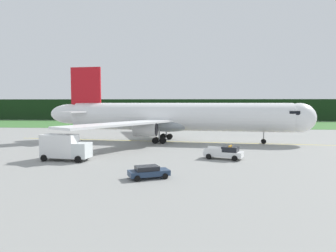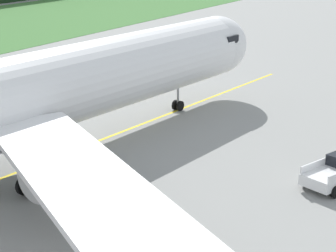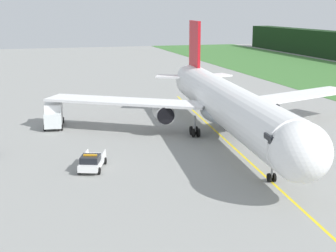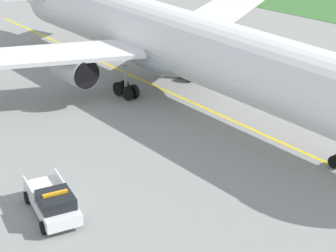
{
  "view_description": "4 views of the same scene",
  "coord_description": "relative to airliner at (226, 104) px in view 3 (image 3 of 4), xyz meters",
  "views": [
    {
      "loc": [
        6.67,
        -55.15,
        7.8
      ],
      "look_at": [
        1.84,
        6.5,
        3.15
      ],
      "focal_mm": 33.65,
      "sensor_mm": 36.0,
      "label": 1
    },
    {
      "loc": [
        -24.24,
        -20.24,
        15.13
      ],
      "look_at": [
        8.98,
        -0.45,
        2.55
      ],
      "focal_mm": 63.76,
      "sensor_mm": 36.0,
      "label": 2
    },
    {
      "loc": [
        63.18,
        -18.08,
        17.2
      ],
      "look_at": [
        8.97,
        -2.58,
        3.77
      ],
      "focal_mm": 53.39,
      "sensor_mm": 36.0,
      "label": 3
    },
    {
      "loc": [
        36.92,
        -28.55,
        19.76
      ],
      "look_at": [
        10.29,
        -1.23,
        2.01
      ],
      "focal_mm": 64.14,
      "sensor_mm": 36.0,
      "label": 4
    }
  ],
  "objects": [
    {
      "name": "taxiway_centerline_main",
      "position": [
        0.59,
        -0.06,
        -4.85
      ],
      "size": [
        68.18,
        7.67,
        0.01
      ],
      "primitive_type": "cube",
      "rotation": [
        0.0,
        0.0,
        -0.11
      ],
      "color": "yellow",
      "rests_on": "ground"
    },
    {
      "name": "catering_truck",
      "position": [
        -13.78,
        -21.47,
        -3.02
      ],
      "size": [
        6.74,
        3.3,
        3.66
      ],
      "color": "silver",
      "rests_on": "ground"
    },
    {
      "name": "ground",
      "position": [
        -3.31,
        -6.95,
        -4.85
      ],
      "size": [
        320.0,
        320.0,
        0.0
      ],
      "primitive_type": "plane",
      "color": "gray"
    },
    {
      "name": "airliner",
      "position": [
        0.0,
        0.0,
        0.0
      ],
      "size": [
        53.15,
        47.86,
        15.07
      ],
      "color": "white",
      "rests_on": "ground"
    },
    {
      "name": "ops_pickup_truck",
      "position": [
        7.83,
        -18.74,
        -3.95
      ],
      "size": [
        5.64,
        3.71,
        1.94
      ],
      "color": "white",
      "rests_on": "ground"
    }
  ]
}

